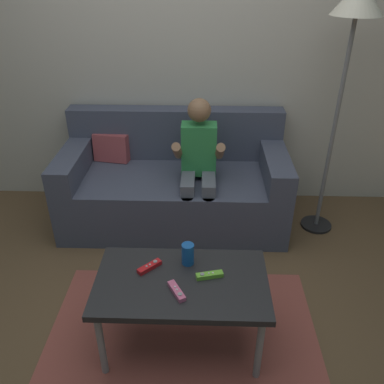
{
  "coord_description": "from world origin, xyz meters",
  "views": [
    {
      "loc": [
        0.23,
        -1.58,
        1.88
      ],
      "look_at": [
        0.16,
        0.58,
        0.61
      ],
      "focal_mm": 37.55,
      "sensor_mm": 36.0,
      "label": 1
    }
  ],
  "objects_px": {
    "person_seated_on_couch": "(199,163)",
    "game_remote_pink_center": "(177,291)",
    "soda_can": "(188,254)",
    "game_remote_red_near_edge": "(150,267)",
    "game_remote_lime_far_corner": "(209,275)",
    "floor_lamp": "(355,22)",
    "couch": "(174,185)",
    "coffee_table": "(182,287)"
  },
  "relations": [
    {
      "from": "person_seated_on_couch",
      "to": "game_remote_pink_center",
      "type": "bearing_deg",
      "value": -94.2
    },
    {
      "from": "soda_can",
      "to": "game_remote_pink_center",
      "type": "bearing_deg",
      "value": -101.57
    },
    {
      "from": "game_remote_red_near_edge",
      "to": "game_remote_lime_far_corner",
      "type": "distance_m",
      "value": 0.32
    },
    {
      "from": "game_remote_red_near_edge",
      "to": "floor_lamp",
      "type": "distance_m",
      "value": 1.93
    },
    {
      "from": "couch",
      "to": "game_remote_lime_far_corner",
      "type": "distance_m",
      "value": 1.27
    },
    {
      "from": "game_remote_pink_center",
      "to": "game_remote_lime_far_corner",
      "type": "xyz_separation_m",
      "value": [
        0.16,
        0.12,
        0.0
      ]
    },
    {
      "from": "coffee_table",
      "to": "game_remote_pink_center",
      "type": "relative_size",
      "value": 6.33
    },
    {
      "from": "couch",
      "to": "game_remote_pink_center",
      "type": "height_order",
      "value": "couch"
    },
    {
      "from": "coffee_table",
      "to": "game_remote_red_near_edge",
      "type": "distance_m",
      "value": 0.2
    },
    {
      "from": "game_remote_red_near_edge",
      "to": "soda_can",
      "type": "xyz_separation_m",
      "value": [
        0.2,
        0.05,
        0.05
      ]
    },
    {
      "from": "coffee_table",
      "to": "game_remote_pink_center",
      "type": "bearing_deg",
      "value": -101.81
    },
    {
      "from": "person_seated_on_couch",
      "to": "soda_can",
      "type": "xyz_separation_m",
      "value": [
        -0.04,
        -0.94,
        -0.07
      ]
    },
    {
      "from": "soda_can",
      "to": "floor_lamp",
      "type": "height_order",
      "value": "floor_lamp"
    },
    {
      "from": "coffee_table",
      "to": "floor_lamp",
      "type": "xyz_separation_m",
      "value": [
        1.02,
        1.16,
        1.12
      ]
    },
    {
      "from": "person_seated_on_couch",
      "to": "game_remote_lime_far_corner",
      "type": "height_order",
      "value": "person_seated_on_couch"
    },
    {
      "from": "person_seated_on_couch",
      "to": "game_remote_red_near_edge",
      "type": "bearing_deg",
      "value": -103.58
    },
    {
      "from": "couch",
      "to": "floor_lamp",
      "type": "xyz_separation_m",
      "value": [
        1.15,
        -0.1,
        1.23
      ]
    },
    {
      "from": "coffee_table",
      "to": "game_remote_lime_far_corner",
      "type": "bearing_deg",
      "value": 11.91
    },
    {
      "from": "game_remote_red_near_edge",
      "to": "soda_can",
      "type": "height_order",
      "value": "soda_can"
    },
    {
      "from": "couch",
      "to": "game_remote_lime_far_corner",
      "type": "bearing_deg",
      "value": -77.5
    },
    {
      "from": "person_seated_on_couch",
      "to": "floor_lamp",
      "type": "bearing_deg",
      "value": 5.05
    },
    {
      "from": "couch",
      "to": "game_remote_lime_far_corner",
      "type": "height_order",
      "value": "couch"
    },
    {
      "from": "game_remote_pink_center",
      "to": "floor_lamp",
      "type": "xyz_separation_m",
      "value": [
        1.04,
        1.25,
        1.06
      ]
    },
    {
      "from": "person_seated_on_couch",
      "to": "game_remote_pink_center",
      "type": "height_order",
      "value": "person_seated_on_couch"
    },
    {
      "from": "couch",
      "to": "game_remote_lime_far_corner",
      "type": "relative_size",
      "value": 11.89
    },
    {
      "from": "coffee_table",
      "to": "game_remote_red_near_edge",
      "type": "xyz_separation_m",
      "value": [
        -0.17,
        0.09,
        0.06
      ]
    },
    {
      "from": "coffee_table",
      "to": "floor_lamp",
      "type": "distance_m",
      "value": 1.91
    },
    {
      "from": "game_remote_red_near_edge",
      "to": "game_remote_pink_center",
      "type": "distance_m",
      "value": 0.23
    },
    {
      "from": "game_remote_pink_center",
      "to": "game_remote_lime_far_corner",
      "type": "bearing_deg",
      "value": 36.35
    },
    {
      "from": "game_remote_red_near_edge",
      "to": "floor_lamp",
      "type": "height_order",
      "value": "floor_lamp"
    },
    {
      "from": "person_seated_on_couch",
      "to": "game_remote_lime_far_corner",
      "type": "xyz_separation_m",
      "value": [
        0.08,
        -1.05,
        -0.12
      ]
    },
    {
      "from": "game_remote_lime_far_corner",
      "to": "soda_can",
      "type": "bearing_deg",
      "value": 137.3
    },
    {
      "from": "couch",
      "to": "soda_can",
      "type": "distance_m",
      "value": 1.16
    },
    {
      "from": "coffee_table",
      "to": "game_remote_pink_center",
      "type": "height_order",
      "value": "game_remote_pink_center"
    },
    {
      "from": "coffee_table",
      "to": "game_remote_red_near_edge",
      "type": "height_order",
      "value": "game_remote_red_near_edge"
    },
    {
      "from": "person_seated_on_couch",
      "to": "game_remote_red_near_edge",
      "type": "relative_size",
      "value": 8.24
    },
    {
      "from": "game_remote_pink_center",
      "to": "game_remote_lime_far_corner",
      "type": "height_order",
      "value": "same"
    },
    {
      "from": "couch",
      "to": "floor_lamp",
      "type": "bearing_deg",
      "value": -4.99
    },
    {
      "from": "game_remote_red_near_edge",
      "to": "soda_can",
      "type": "relative_size",
      "value": 1.03
    },
    {
      "from": "game_remote_red_near_edge",
      "to": "game_remote_pink_center",
      "type": "height_order",
      "value": "same"
    },
    {
      "from": "person_seated_on_couch",
      "to": "soda_can",
      "type": "distance_m",
      "value": 0.94
    },
    {
      "from": "person_seated_on_couch",
      "to": "game_remote_pink_center",
      "type": "relative_size",
      "value": 7.42
    }
  ]
}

